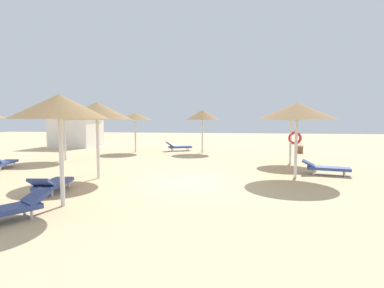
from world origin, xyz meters
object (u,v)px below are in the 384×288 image
Objects in this scene: parasol_2 at (60,107)px; parasol_3 at (297,111)px; lounger_4 at (1,162)px; lounger_3 at (325,168)px; parasol_1 at (97,111)px; parasol_6 at (64,114)px; lounger_1 at (52,183)px; parasol_7 at (291,116)px; lounger_0 at (178,147)px; beach_cabana at (76,129)px; parasol_0 at (202,115)px; bench_0 at (300,148)px; parasol_5 at (135,117)px; lounger_2 at (6,209)px.

parasol_2 is 8.71m from parasol_3.
lounger_3 is at bearing 2.96° from lounger_4.
parasol_6 is at bearing 132.23° from parasol_1.
lounger_1 reaches higher than lounger_3.
lounger_3 is at bearing -74.56° from parasol_7.
parasol_2 is 14.74m from lounger_0.
beach_cabana is (-7.91, 15.52, 1.21)m from lounger_1.
parasol_0 reaches higher than bench_0.
parasol_1 reaches higher than parasol_3.
lounger_0 is (0.33, 14.55, -2.37)m from parasol_2.
parasol_5 is at bearing 158.10° from parasol_7.
beach_cabana is at bearing 122.46° from parasol_1.
parasol_6 is 1.04× the size of parasol_7.
lounger_4 is (-14.76, -0.76, 0.01)m from lounger_3.
lounger_0 is at bearing 88.71° from parasol_2.
lounger_2 is (4.59, -9.96, -2.37)m from parasol_6.
lounger_4 is (-13.87, -3.99, -2.23)m from parasol_7.
parasol_0 is at bearing 34.11° from parasol_6.
lounger_2 is 0.97× the size of lounger_3.
lounger_1 is at bearing -63.01° from beach_cabana.
beach_cabana is at bearing 164.10° from parasol_0.
parasol_1 is 14.98m from bench_0.
parasol_5 reaches higher than bench_0.
parasol_5 is (-1.72, 9.40, -0.14)m from parasol_1.
parasol_5 is at bearing 64.36° from lounger_4.
lounger_2 is at bearing -139.35° from parasol_3.
lounger_0 is 1.29× the size of bench_0.
lounger_1 is 16.96m from bench_0.
parasol_6 is (-5.15, 8.59, -0.01)m from parasol_2.
lounger_0 is at bearing 86.80° from lounger_2.
lounger_0 is at bearing -178.42° from bench_0.
parasol_0 reaches higher than lounger_1.
parasol_6 reaches higher than parasol_7.
parasol_6 is 13.99m from lounger_3.
parasol_3 is at bearing -15.80° from parasol_6.
parasol_3 is 13.61m from lounger_4.
parasol_0 reaches higher than lounger_4.
parasol_2 reaches higher than parasol_3.
lounger_4 is at bearing -135.72° from parasol_0.
lounger_1 is 17.46m from beach_cabana.
parasol_1 is 1.00× the size of parasol_2.
lounger_1 is at bearing -83.56° from parasol_5.
lounger_0 is at bearing 133.16° from lounger_3.
parasol_7 is (5.25, -4.42, -0.10)m from parasol_0.
parasol_1 reaches higher than lounger_3.
parasol_0 is 1.05× the size of parasol_7.
lounger_4 is (-3.85, -8.02, -2.22)m from parasol_5.
parasol_5 reaches higher than lounger_1.
lounger_1 is (-1.18, 1.30, -2.38)m from parasol_2.
parasol_5 is at bearing 97.68° from lounger_2.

